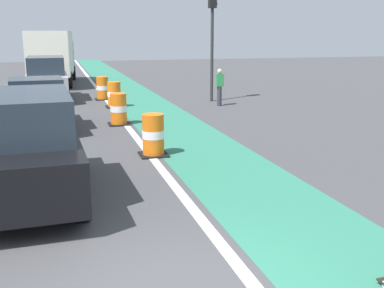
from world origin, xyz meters
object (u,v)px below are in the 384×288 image
delivery_truck_down_block (52,54)px  traffic_barrel_mid (119,109)px  parked_suv_nearest (28,146)px  traffic_light_corner (212,24)px  traffic_barrel_front (153,135)px  traffic_barrel_back (114,95)px  parked_suv_third (47,78)px  parked_sedan_second (37,104)px  traffic_barrel_far (103,88)px  pedestrian_crossing (220,86)px

delivery_truck_down_block → traffic_barrel_mid: bearing=-81.4°
parked_suv_nearest → traffic_light_corner: 13.99m
traffic_barrel_front → traffic_barrel_back: bearing=89.8°
traffic_barrel_mid → delivery_truck_down_block: size_ratio=0.14×
parked_suv_third → traffic_light_corner: 8.18m
parked_suv_nearest → parked_sedan_second: 6.99m
parked_suv_nearest → traffic_light_corner: bearing=56.8°
traffic_barrel_far → delivery_truck_down_block: 7.97m
traffic_light_corner → traffic_barrel_front: bearing=-117.2°
traffic_barrel_front → traffic_barrel_far: bearing=91.2°
pedestrian_crossing → traffic_barrel_front: bearing=-120.7°
delivery_truck_down_block → traffic_light_corner: bearing=-53.4°
parked_suv_nearest → traffic_barrel_front: 3.89m
traffic_barrel_mid → parked_sedan_second: bearing=179.8°
parked_suv_nearest → traffic_barrel_front: parked_suv_nearest is taller
pedestrian_crossing → traffic_light_corner: bearing=84.5°
parked_suv_third → traffic_barrel_front: size_ratio=4.22×
traffic_barrel_mid → traffic_light_corner: traffic_light_corner is taller
parked_suv_nearest → traffic_light_corner: size_ratio=0.91×
traffic_barrel_back → parked_suv_nearest: bearing=-105.0°
parked_suv_nearest → traffic_barrel_far: bearing=78.7°
parked_suv_third → delivery_truck_down_block: (0.30, 6.94, 0.81)m
parked_suv_third → traffic_barrel_mid: bearing=-71.1°
traffic_barrel_far → parked_suv_nearest: bearing=-101.3°
parked_sedan_second → traffic_light_corner: traffic_light_corner is taller
parked_sedan_second → delivery_truck_down_block: 14.08m
traffic_barrel_far → pedestrian_crossing: pedestrian_crossing is taller
traffic_barrel_front → traffic_barrel_mid: size_ratio=1.00×
traffic_light_corner → traffic_barrel_far: bearing=158.0°
traffic_barrel_mid → pedestrian_crossing: 5.70m
parked_suv_nearest → parked_suv_third: bearing=89.3°
traffic_barrel_far → pedestrian_crossing: (4.70, -3.43, 0.33)m
parked_suv_third → traffic_barrel_mid: parked_suv_third is taller
traffic_barrel_front → pedestrian_crossing: (4.48, 7.53, 0.33)m
parked_sedan_second → traffic_barrel_back: size_ratio=3.85×
parked_suv_nearest → traffic_light_corner: (7.54, 11.52, 2.47)m
traffic_barrel_mid → traffic_barrel_far: (0.09, 6.51, 0.00)m
traffic_barrel_back → pedestrian_crossing: pedestrian_crossing is taller
traffic_barrel_far → pedestrian_crossing: bearing=-36.1°
pedestrian_crossing → traffic_barrel_back: bearing=168.5°
traffic_light_corner → pedestrian_crossing: bearing=-95.5°
pedestrian_crossing → traffic_barrel_far: bearing=143.9°
parked_suv_third → pedestrian_crossing: bearing=-29.1°
parked_suv_nearest → delivery_truck_down_block: size_ratio=0.60×
traffic_barrel_back → traffic_light_corner: traffic_light_corner is taller
traffic_barrel_mid → pedestrian_crossing: size_ratio=0.68×
traffic_barrel_front → parked_suv_nearest: bearing=-139.2°
traffic_barrel_front → traffic_barrel_mid: 4.47m
parked_suv_third → parked_suv_nearest: bearing=-90.7°
traffic_light_corner → pedestrian_crossing: size_ratio=3.17×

